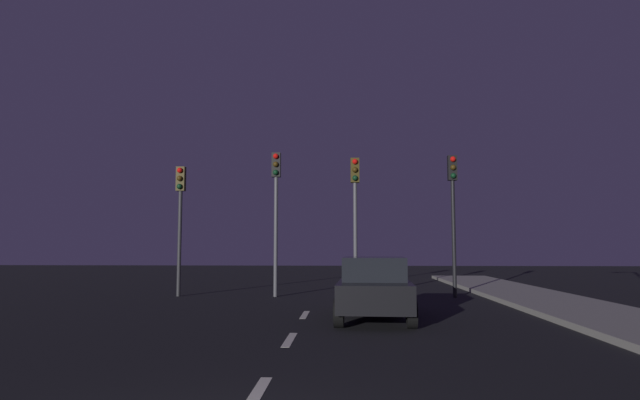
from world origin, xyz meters
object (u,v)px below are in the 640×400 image
(traffic_signal_center_left, at_px, (276,196))
(car_stopped_ahead, at_px, (374,287))
(traffic_signal_center_right, at_px, (355,199))
(traffic_signal_far_left, at_px, (180,205))
(traffic_signal_far_right, at_px, (453,198))

(traffic_signal_center_left, bearing_deg, car_stopped_ahead, -59.85)
(traffic_signal_center_left, bearing_deg, traffic_signal_center_right, -0.01)
(car_stopped_ahead, bearing_deg, traffic_signal_center_right, 93.78)
(car_stopped_ahead, bearing_deg, traffic_signal_center_left, 120.15)
(traffic_signal_center_right, bearing_deg, traffic_signal_center_left, 179.99)
(traffic_signal_far_left, bearing_deg, car_stopped_ahead, -39.50)
(traffic_signal_center_left, xyz_separation_m, car_stopped_ahead, (3.26, -5.62, -2.88))
(traffic_signal_far_left, relative_size, car_stopped_ahead, 1.04)
(traffic_signal_center_left, distance_m, car_stopped_ahead, 7.11)
(traffic_signal_far_right, height_order, car_stopped_ahead, traffic_signal_far_right)
(traffic_signal_far_left, height_order, traffic_signal_center_right, traffic_signal_center_right)
(traffic_signal_center_right, height_order, traffic_signal_far_right, traffic_signal_far_right)
(traffic_signal_far_right, bearing_deg, traffic_signal_center_left, 180.00)
(traffic_signal_far_left, distance_m, car_stopped_ahead, 9.20)
(traffic_signal_center_left, height_order, traffic_signal_center_right, traffic_signal_center_left)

